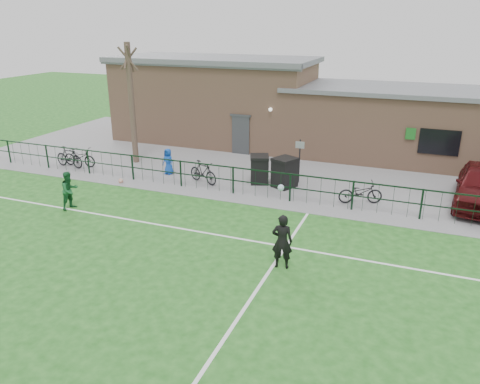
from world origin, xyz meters
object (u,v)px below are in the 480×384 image
at_px(wheelie_bin_left, 259,170).
at_px(ball_ground, 121,181).
at_px(wheelie_bin_right, 285,173).
at_px(bicycle_e, 360,192).
at_px(bare_tree, 132,105).
at_px(bicycle_b, 69,157).
at_px(bicycle_d, 203,172).
at_px(sign_post, 299,161).
at_px(bicycle_c, 80,157).
at_px(spectator_child, 168,161).
at_px(outfield_player, 70,190).

xyz_separation_m(wheelie_bin_left, ball_ground, (-5.84, -2.34, -0.50)).
height_order(wheelie_bin_right, bicycle_e, wheelie_bin_right).
height_order(bare_tree, wheelie_bin_left, bare_tree).
bearing_deg(ball_ground, bicycle_b, 163.82).
bearing_deg(bicycle_d, wheelie_bin_right, -54.80).
bearing_deg(sign_post, bicycle_b, -170.36).
distance_m(wheelie_bin_left, ball_ground, 6.32).
height_order(wheelie_bin_left, bicycle_d, wheelie_bin_left).
xyz_separation_m(bicycle_e, ball_ground, (-10.46, -1.42, -0.37)).
bearing_deg(wheelie_bin_right, wheelie_bin_left, -161.10).
distance_m(bare_tree, bicycle_b, 4.08).
bearing_deg(bicycle_e, bicycle_c, 68.80).
relative_size(bare_tree, spectator_child, 4.81).
distance_m(bare_tree, sign_post, 8.96).
bearing_deg(ball_ground, bicycle_d, 21.36).
height_order(sign_post, outfield_player, sign_post).
relative_size(wheelie_bin_right, spectator_child, 0.99).
relative_size(bicycle_b, bicycle_c, 0.97).
bearing_deg(bicycle_b, bicycle_d, -81.12).
relative_size(bicycle_c, bicycle_d, 1.07).
bearing_deg(wheelie_bin_left, sign_post, 1.40).
xyz_separation_m(bicycle_c, bicycle_d, (6.93, -0.07, 0.03)).
bearing_deg(outfield_player, sign_post, -37.82).
xyz_separation_m(wheelie_bin_left, sign_post, (1.65, 0.68, 0.41)).
relative_size(sign_post, spectator_child, 1.60).
bearing_deg(ball_ground, wheelie_bin_right, 17.38).
relative_size(bicycle_b, ball_ground, 7.93).
bearing_deg(outfield_player, bicycle_b, 53.20).
bearing_deg(bicycle_d, spectator_child, 96.61).
distance_m(bicycle_d, ball_ground, 3.77).
xyz_separation_m(sign_post, bicycle_b, (-11.29, -1.92, -0.47)).
bearing_deg(bicycle_b, wheelie_bin_right, -77.38).
bearing_deg(ball_ground, spectator_child, 54.82).
xyz_separation_m(sign_post, ball_ground, (-7.50, -3.02, -0.91)).
distance_m(wheelie_bin_right, sign_post, 0.99).
distance_m(wheelie_bin_right, outfield_player, 8.95).
bearing_deg(sign_post, ball_ground, -158.07).
bearing_deg(bicycle_c, wheelie_bin_right, -87.94).
distance_m(wheelie_bin_left, wheelie_bin_right, 1.23).
relative_size(bicycle_d, ball_ground, 7.68).
bearing_deg(bicycle_c, bare_tree, -54.93).
bearing_deg(spectator_child, ball_ground, -113.32).
xyz_separation_m(bare_tree, bicycle_c, (-2.21, -1.68, -2.51)).
xyz_separation_m(sign_post, outfield_player, (-7.51, -6.28, -0.27)).
xyz_separation_m(bicycle_d, outfield_player, (-3.50, -4.63, 0.23)).
xyz_separation_m(spectator_child, outfield_player, (-1.38, -5.21, 0.11)).
height_order(wheelie_bin_right, bicycle_b, wheelie_bin_right).
bearing_deg(wheelie_bin_right, bicycle_c, -150.83).
bearing_deg(outfield_player, ball_ground, 12.09).
bearing_deg(bicycle_e, spectator_child, 65.56).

